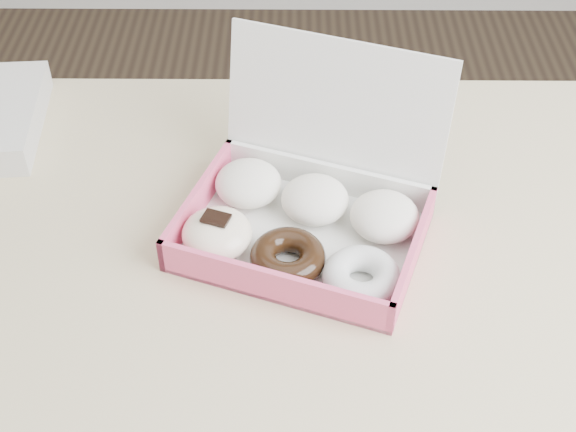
{
  "coord_description": "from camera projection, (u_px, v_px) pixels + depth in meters",
  "views": [
    {
      "loc": [
        0.09,
        -0.67,
        1.46
      ],
      "look_at": [
        0.08,
        0.02,
        0.81
      ],
      "focal_mm": 50.0,
      "sensor_mm": 36.0,
      "label": 1
    }
  ],
  "objects": [
    {
      "name": "donut_box",
      "position": [
        304.0,
        213.0,
        0.99
      ],
      "size": [
        0.35,
        0.33,
        0.21
      ],
      "rotation": [
        0.0,
        0.0,
        -0.34
      ],
      "color": "white",
      "rests_on": "table"
    },
    {
      "name": "table",
      "position": [
        226.0,
        305.0,
        1.03
      ],
      "size": [
        1.2,
        0.8,
        0.75
      ],
      "color": "#CFBA88",
      "rests_on": "ground"
    }
  ]
}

